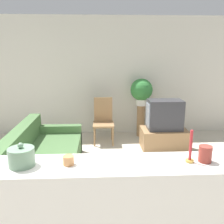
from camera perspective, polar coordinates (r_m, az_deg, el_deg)
name	(u,v)px	position (r m, az deg, el deg)	size (l,w,h in m)	color
wall_back	(92,76)	(5.86, -4.53, 8.10)	(9.00, 0.06, 2.70)	beige
couch	(43,161)	(4.07, -15.53, -10.67)	(0.97, 2.06, 0.77)	#476B3D
tv_stand	(164,139)	(5.16, 11.72, -5.98)	(0.90, 0.58, 0.41)	#9E754C
television	(165,115)	(5.01, 11.92, -0.61)	(0.68, 0.40, 0.59)	#333338
wooden_chair	(103,119)	(5.34, -2.00, -1.59)	(0.44, 0.44, 0.96)	#9E754C
plant_stand	(141,121)	(5.79, 6.56, -1.99)	(0.18, 0.18, 0.72)	#9E754C
potted_plant	(141,91)	(5.64, 6.76, 4.90)	(0.50, 0.50, 0.61)	white
foreground_counter	(82,219)	(2.34, -6.84, -23.13)	(2.91, 0.44, 1.02)	white
decorative_bowl	(21,157)	(2.13, -19.99, -9.61)	(0.21, 0.21, 0.19)	gray
candle_jar	(68,160)	(2.07, -9.92, -10.83)	(0.09, 0.09, 0.08)	#C6844C
candlestick	(190,151)	(2.16, 17.46, -8.60)	(0.07, 0.07, 0.28)	#B7933D
coffee_tin	(205,154)	(2.22, 20.53, -8.97)	(0.11, 0.11, 0.14)	#99382D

